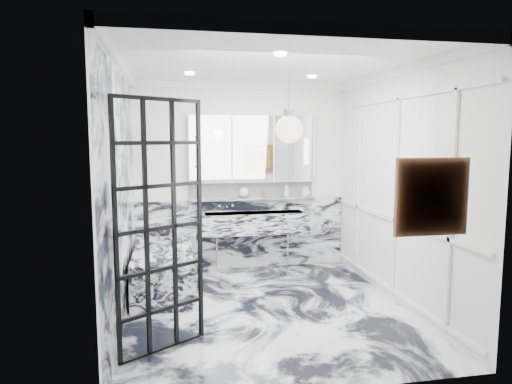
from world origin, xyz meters
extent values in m
plane|color=silver|center=(0.00, 0.00, 0.00)|extent=(3.60, 3.60, 0.00)
plane|color=white|center=(0.00, 0.00, 2.80)|extent=(3.60, 3.60, 0.00)
plane|color=white|center=(0.00, 1.80, 1.40)|extent=(3.60, 0.00, 3.60)
plane|color=white|center=(0.00, -1.80, 1.40)|extent=(3.60, 0.00, 3.60)
plane|color=white|center=(-1.60, 0.00, 1.40)|extent=(0.00, 3.60, 3.60)
plane|color=white|center=(1.60, 0.00, 1.40)|extent=(0.00, 3.60, 3.60)
cube|color=silver|center=(0.00, 1.78, 0.53)|extent=(3.18, 0.05, 1.05)
cube|color=silver|center=(-1.59, 0.00, 1.34)|extent=(0.02, 3.56, 2.68)
cube|color=white|center=(1.58, 0.00, 1.30)|extent=(0.03, 3.40, 2.30)
imported|color=#8C5919|center=(0.68, 1.71, 1.19)|extent=(0.10, 0.10, 0.21)
imported|color=#4C4C51|center=(0.96, 1.71, 1.17)|extent=(0.08, 0.08, 0.16)
imported|color=silver|center=(1.00, 1.71, 1.16)|extent=(0.15, 0.15, 0.15)
sphere|color=white|center=(0.02, 1.71, 1.17)|extent=(0.15, 0.15, 0.15)
cylinder|color=#8C5919|center=(0.32, 1.71, 1.14)|extent=(0.04, 0.04, 0.10)
cylinder|color=silver|center=(-0.96, 0.08, 0.61)|extent=(0.07, 0.07, 0.12)
cube|color=#C48B14|center=(0.95, -1.76, 1.52)|extent=(0.52, 0.05, 0.52)
sphere|color=white|center=(-0.07, -1.21, 2.05)|extent=(0.24, 0.24, 0.24)
cube|color=silver|center=(0.15, 1.55, 0.73)|extent=(1.60, 0.45, 0.30)
cube|color=silver|center=(0.15, 1.72, 1.07)|extent=(1.90, 0.14, 0.04)
cube|color=white|center=(0.15, 1.78, 1.21)|extent=(1.90, 0.03, 0.23)
cube|color=white|center=(0.15, 1.73, 1.82)|extent=(1.90, 0.16, 1.00)
cylinder|color=white|center=(-0.67, 1.63, 1.78)|extent=(0.07, 0.07, 0.40)
cylinder|color=white|center=(0.97, 1.63, 1.78)|extent=(0.07, 0.07, 0.40)
cube|color=silver|center=(-1.18, 0.90, 0.28)|extent=(0.75, 1.65, 0.55)
camera|label=1|loc=(-1.08, -5.00, 1.98)|focal=32.00mm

